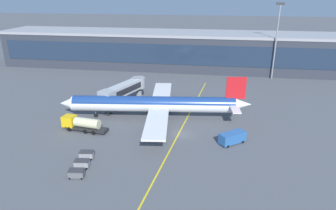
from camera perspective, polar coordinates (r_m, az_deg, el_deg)
name	(u,v)px	position (r m, az deg, el deg)	size (l,w,h in m)	color
ground_plane	(181,134)	(69.01, 2.42, -5.49)	(700.00, 700.00, 0.00)	#515459
apron_lead_in_line	(180,130)	(70.83, 2.34, -4.77)	(0.30, 80.00, 0.01)	yellow
terminal_building	(223,51)	(126.91, 10.23, 9.84)	(184.66, 21.83, 14.57)	#2D333D
main_airliner	(155,104)	(76.15, -2.47, 0.19)	(47.93, 38.51, 10.94)	white
jet_bridge	(125,89)	(85.24, -8.01, 2.97)	(9.01, 17.59, 6.50)	#B2B7BC
fuel_tanker	(82,124)	(72.76, -15.79, -3.36)	(11.04, 3.98, 3.25)	#232326
lavatory_truck	(233,137)	(65.94, 12.01, -5.89)	(5.96, 5.44, 2.50)	#285B9E
baggage_cart_0	(77,173)	(56.21, -16.70, -12.10)	(2.84, 1.94, 1.48)	#595B60
baggage_cart_1	(82,163)	(58.79, -15.77, -10.45)	(2.84, 1.94, 1.48)	gray
baggage_cart_2	(87,155)	(61.42, -14.93, -8.93)	(2.84, 1.94, 1.48)	gray
apron_light_mast_0	(277,36)	(115.57, 19.62, 11.99)	(2.80, 0.50, 26.54)	gray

